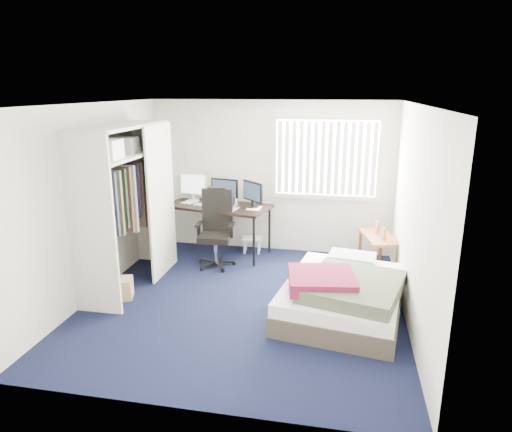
{
  "coord_description": "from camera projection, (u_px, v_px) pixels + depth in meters",
  "views": [
    {
      "loc": [
        1.18,
        -5.27,
        2.68
      ],
      "look_at": [
        0.08,
        0.4,
        1.05
      ],
      "focal_mm": 32.0,
      "sensor_mm": 36.0,
      "label": 1
    }
  ],
  "objects": [
    {
      "name": "nightstand",
      "position": [
        379.0,
        240.0,
        6.78
      ],
      "size": [
        0.6,
        0.9,
        0.75
      ],
      "color": "brown",
      "rests_on": "ground"
    },
    {
      "name": "pine_box",
      "position": [
        118.0,
        289.0,
        5.99
      ],
      "size": [
        0.43,
        0.37,
        0.27
      ],
      "primitive_type": "cube",
      "rotation": [
        0.0,
        0.0,
        0.33
      ],
      "color": "tan",
      "rests_on": "ground"
    },
    {
      "name": "room_shell",
      "position": [
        243.0,
        188.0,
        5.51
      ],
      "size": [
        4.2,
        4.2,
        4.2
      ],
      "color": "silver",
      "rests_on": "ground"
    },
    {
      "name": "footstool",
      "position": [
        252.0,
        241.0,
        7.66
      ],
      "size": [
        0.34,
        0.28,
        0.26
      ],
      "color": "white",
      "rests_on": "ground"
    },
    {
      "name": "ground",
      "position": [
        244.0,
        302.0,
        5.92
      ],
      "size": [
        4.2,
        4.2,
        0.0
      ],
      "primitive_type": "plane",
      "color": "black",
      "rests_on": "ground"
    },
    {
      "name": "desk",
      "position": [
        219.0,
        204.0,
        7.49
      ],
      "size": [
        1.8,
        1.11,
        1.29
      ],
      "color": "black",
      "rests_on": "ground"
    },
    {
      "name": "bed",
      "position": [
        343.0,
        294.0,
        5.55
      ],
      "size": [
        1.65,
        2.03,
        0.61
      ],
      "color": "#3D352C",
      "rests_on": "ground"
    },
    {
      "name": "office_chair",
      "position": [
        216.0,
        236.0,
        7.07
      ],
      "size": [
        0.61,
        0.61,
        1.21
      ],
      "color": "black",
      "rests_on": "ground"
    },
    {
      "name": "closet",
      "position": [
        126.0,
        191.0,
        6.11
      ],
      "size": [
        0.64,
        1.84,
        2.22
      ],
      "color": "beige",
      "rests_on": "ground"
    },
    {
      "name": "window_assembly",
      "position": [
        326.0,
        158.0,
        7.25
      ],
      "size": [
        1.72,
        0.09,
        1.32
      ],
      "color": "white",
      "rests_on": "ground"
    }
  ]
}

